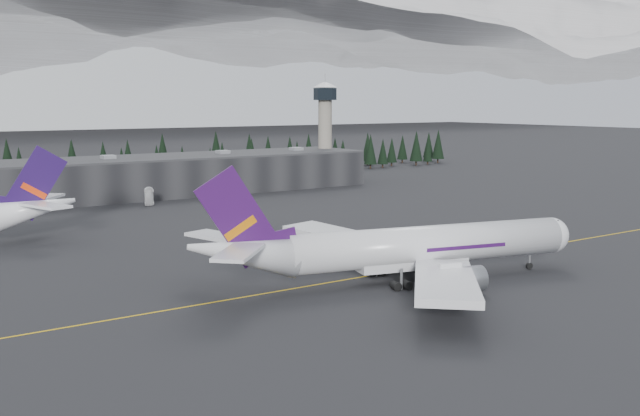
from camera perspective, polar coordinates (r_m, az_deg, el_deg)
ground at (r=130.48m, az=4.93°, el=-4.99°), size 1400.00×1400.00×0.00m
taxiline at (r=128.97m, az=5.49°, el=-5.15°), size 400.00×0.40×0.02m
terminal at (r=238.68m, az=-14.23°, el=2.45°), size 160.00×30.00×12.60m
control_tower at (r=274.57m, az=0.41°, el=7.04°), size 10.00×10.00×37.70m
treeline at (r=273.56m, az=-16.87°, el=3.34°), size 360.00×20.00×15.00m
jet_main at (r=121.32m, az=6.14°, el=-3.21°), size 69.41×63.31×20.77m
gse_vehicle_a at (r=215.38m, az=-13.51°, el=0.37°), size 3.53×6.06×1.59m
gse_vehicle_b at (r=222.91m, az=-9.19°, el=0.73°), size 4.12×3.53×1.34m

